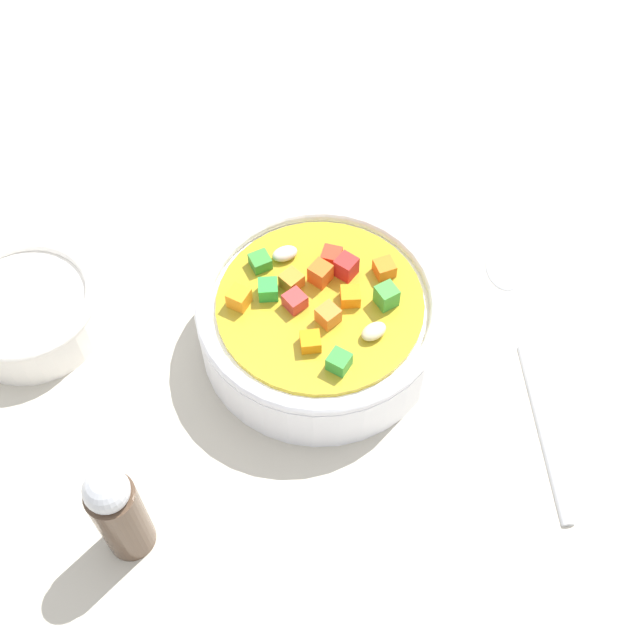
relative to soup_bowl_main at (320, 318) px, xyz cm
name	(u,v)px	position (x,y,z in cm)	size (l,w,h in cm)	color
ground_plane	(320,348)	(-0.01, 0.00, -3.62)	(140.00, 140.00, 2.00)	#BAB2A0
soup_bowl_main	(320,318)	(0.00, 0.00, 0.00)	(15.71, 15.71, 5.89)	white
spoon	(523,339)	(7.91, -10.89, -2.20)	(16.54, 14.89, 0.90)	silver
side_bowl_small	(28,310)	(-10.56, 16.13, -0.82)	(9.60, 9.60, 3.47)	white
pepper_shaker	(118,512)	(-17.38, 0.56, 1.61)	(2.73, 2.73, 8.48)	#4C3828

